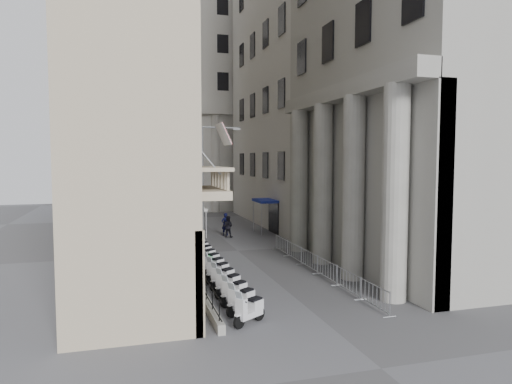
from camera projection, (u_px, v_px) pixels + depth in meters
The scene contains 31 objects.
ground at pixel (381, 369), 14.38m from camera, with size 120.00×120.00×0.00m, color #454547.
left_building at pixel (124, 11), 32.17m from camera, with size 5.00×36.00×34.00m, color tan.
right_building_far at pixel (280, 4), 45.51m from camera, with size 5.00×20.00×44.00m, color #B6B3AC.
far_building at pixel (185, 94), 59.30m from camera, with size 22.00×10.00×30.00m, color #B6B3AC.
iron_fence at pixel (179, 258), 30.46m from camera, with size 0.30×28.00×1.40m, color black, non-canonical shape.
blue_awning at pixel (265, 233), 40.45m from camera, with size 1.60×3.00×3.00m, color navy, non-canonical shape.
flag at pixel (224, 326), 18.08m from camera, with size 1.00×1.40×8.20m, color #9E0C11, non-canonical shape.
scooter_0 at pixel (250, 324), 18.22m from camera, with size 0.56×1.40×1.50m, color silver, non-canonical shape.
scooter_1 at pixel (242, 314), 19.46m from camera, with size 0.56×1.40×1.50m, color silver, non-canonical shape.
scooter_2 at pixel (235, 304), 20.70m from camera, with size 0.56×1.40×1.50m, color silver, non-canonical shape.
scooter_3 at pixel (229, 296), 21.93m from camera, with size 0.56×1.40×1.50m, color silver, non-canonical shape.
scooter_4 at pixel (223, 289), 23.17m from camera, with size 0.56×1.40×1.50m, color silver, non-canonical shape.
scooter_5 at pixel (218, 282), 24.41m from camera, with size 0.56×1.40×1.50m, color silver, non-canonical shape.
scooter_6 at pixel (214, 276), 25.64m from camera, with size 0.56×1.40×1.50m, color silver, non-canonical shape.
scooter_7 at pixel (210, 271), 26.88m from camera, with size 0.56×1.40×1.50m, color silver, non-canonical shape.
scooter_8 at pixel (206, 266), 28.12m from camera, with size 0.56×1.40×1.50m, color silver, non-canonical shape.
scooter_9 at pixel (203, 261), 29.36m from camera, with size 0.56×1.40×1.50m, color silver, non-canonical shape.
scooter_10 at pixel (199, 257), 30.59m from camera, with size 0.56×1.40×1.50m, color silver, non-canonical shape.
scooter_11 at pixel (197, 253), 31.83m from camera, with size 0.56×1.40×1.50m, color silver, non-canonical shape.
barrier_0 at pixel (374, 309), 20.14m from camera, with size 0.60×2.40×1.10m, color #B0B2B8, non-canonical shape.
barrier_1 at pixel (348, 293), 22.53m from camera, with size 0.60×2.40×1.10m, color #B0B2B8, non-canonical shape.
barrier_2 at pixel (327, 280), 24.93m from camera, with size 0.60×2.40×1.10m, color #B0B2B8, non-canonical shape.
barrier_3 at pixel (309, 269), 27.33m from camera, with size 0.60×2.40×1.10m, color #B0B2B8, non-canonical shape.
barrier_4 at pixel (294, 260), 29.73m from camera, with size 0.60×2.40×1.10m, color #B0B2B8, non-canonical shape.
barrier_5 at pixel (282, 253), 32.12m from camera, with size 0.60×2.40×1.10m, color #B0B2B8, non-canonical shape.
security_tent at pixel (188, 204), 38.25m from camera, with size 4.08×4.08×3.31m.
street_lamp at pixel (208, 177), 31.73m from camera, with size 2.86×0.63×8.84m.
info_kiosk at pixel (189, 257), 26.58m from camera, with size 0.40×0.84×1.70m.
pedestrian_a at pixel (225, 224), 39.25m from camera, with size 0.71×0.46×1.94m, color #0D0F34.
pedestrian_b at pixel (228, 227), 38.29m from camera, with size 0.88×0.69×1.81m, color black.
pedestrian_c at pixel (195, 215), 46.83m from camera, with size 0.84×0.54×1.71m, color black.
Camera 1 is at (-7.64, -12.30, 6.62)m, focal length 32.00 mm.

